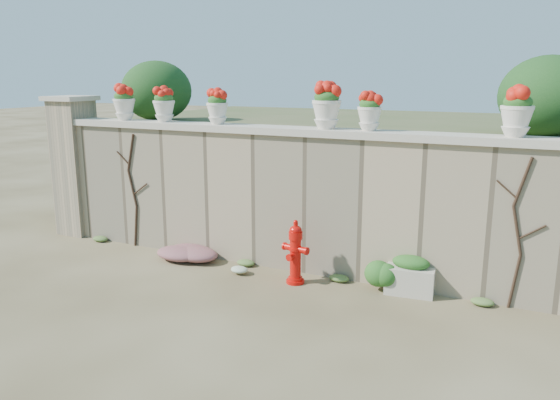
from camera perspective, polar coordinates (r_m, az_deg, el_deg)
The scene contains 20 objects.
ground at distance 6.93m, azimuth -6.07°, elevation -11.24°, with size 80.00×80.00×0.00m, color #4B3E25.
stone_wall at distance 8.12m, azimuth 0.42°, elevation -0.12°, with size 8.00×0.40×2.00m, color #9B8667.
wall_cap at distance 7.95m, azimuth 0.43°, elevation 7.28°, with size 8.10×0.52×0.10m, color beige.
gate_pillar at distance 10.50m, azimuth -20.57°, elevation 3.45°, with size 0.72×0.72×2.48m.
raised_fill at distance 11.05m, azimuth 7.51°, elevation 3.24°, with size 9.00×6.00×2.00m, color #384C23.
back_shrub_left at distance 10.64m, azimuth -12.77°, elevation 11.07°, with size 1.30×1.30×1.10m, color #143814.
back_shrub_right at distance 8.37m, azimuth 26.21°, elevation 9.69°, with size 1.30×1.30×1.10m, color #143814.
vine_left at distance 9.38m, azimuth -15.11°, elevation 1.14°, with size 0.60×0.04×1.91m.
vine_right at distance 7.18m, azimuth 23.62°, elevation -3.02°, with size 0.60×0.04×1.91m.
fire_hydrant at distance 7.55m, azimuth 1.62°, elevation -5.44°, with size 0.39×0.28×0.90m.
planter_box at distance 7.47m, azimuth 13.45°, elevation -7.72°, with size 0.66×0.42×0.52m.
green_shrub at distance 7.45m, azimuth 10.42°, elevation -7.38°, with size 0.57×0.52×0.54m, color #1E5119.
magenta_clump at distance 8.71m, azimuth -9.83°, elevation -5.35°, with size 0.96×0.64×0.26m, color #B22368.
white_flowers at distance 7.99m, azimuth -4.28°, elevation -7.26°, with size 0.44×0.35×0.16m, color white.
urn_pot_0 at distance 9.56m, azimuth -15.98°, elevation 9.71°, with size 0.36×0.36×0.57m.
urn_pot_1 at distance 9.04m, azimuth -12.04°, elevation 9.70°, with size 0.35×0.35×0.55m.
urn_pot_2 at distance 8.47m, azimuth -6.57°, elevation 9.62°, with size 0.33×0.33×0.52m.
urn_pot_3 at distance 7.67m, azimuth 4.89°, elevation 9.75°, with size 0.40×0.40×0.63m.
urn_pot_4 at distance 7.48m, azimuth 9.34°, elevation 9.09°, with size 0.33×0.33×0.51m.
urn_pot_5 at distance 7.18m, azimuth 23.51°, elevation 8.42°, with size 0.39×0.39×0.60m.
Camera 1 is at (3.37, -5.36, 2.82)m, focal length 35.00 mm.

